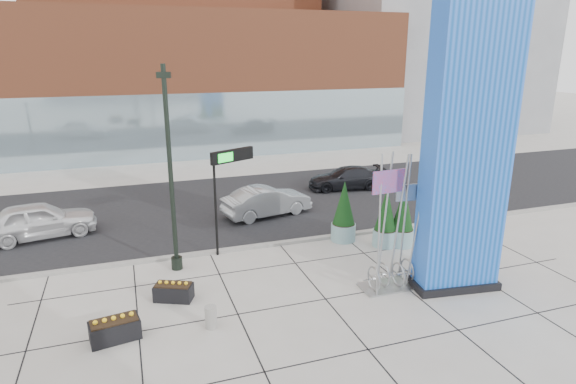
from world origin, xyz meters
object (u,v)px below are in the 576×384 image
object	(u,v)px
car_white_west	(39,220)
car_silver_mid	(267,202)
overhead_street_sign	(232,166)
concrete_bollard	(211,317)
lamp_post	(172,191)
public_art_sculpture	(393,253)
blue_pylon	(467,154)

from	to	relation	value
car_white_west	car_silver_mid	xyz separation A→B (m)	(10.36, -0.38, -0.07)
overhead_street_sign	car_silver_mid	distance (m)	5.59
concrete_bollard	lamp_post	bearing A→B (deg)	96.43
public_art_sculpture	car_silver_mid	distance (m)	8.97
lamp_post	concrete_bollard	world-z (taller)	lamp_post
lamp_post	concrete_bollard	size ratio (longest dim) A/B	10.88
blue_pylon	public_art_sculpture	bearing A→B (deg)	168.61
concrete_bollard	car_white_west	distance (m)	11.32
overhead_street_sign	car_white_west	bearing A→B (deg)	125.98
blue_pylon	car_silver_mid	size ratio (longest dim) A/B	2.19
concrete_bollard	car_white_west	world-z (taller)	car_white_west
blue_pylon	public_art_sculpture	world-z (taller)	blue_pylon
public_art_sculpture	overhead_street_sign	bearing A→B (deg)	133.59
lamp_post	car_white_west	world-z (taller)	lamp_post
concrete_bollard	overhead_street_sign	xyz separation A→B (m)	(1.93, 5.27, 3.29)
concrete_bollard	public_art_sculpture	bearing A→B (deg)	4.94
car_white_west	concrete_bollard	bearing A→B (deg)	-159.73
car_white_west	overhead_street_sign	bearing A→B (deg)	-130.42
lamp_post	public_art_sculpture	world-z (taller)	lamp_post
blue_pylon	lamp_post	xyz separation A→B (m)	(-9.03, 4.61, -1.65)
lamp_post	concrete_bollard	distance (m)	5.27
public_art_sculpture	concrete_bollard	bearing A→B (deg)	-175.24
blue_pylon	car_silver_mid	bearing A→B (deg)	120.25
blue_pylon	car_white_west	size ratio (longest dim) A/B	2.07
concrete_bollard	car_silver_mid	size ratio (longest dim) A/B	0.16
blue_pylon	lamp_post	distance (m)	10.27
blue_pylon	public_art_sculpture	size ratio (longest dim) A/B	2.04
blue_pylon	car_silver_mid	xyz separation A→B (m)	(-4.03, 9.43, -4.01)
concrete_bollard	overhead_street_sign	bearing A→B (deg)	69.86
public_art_sculpture	concrete_bollard	distance (m)	6.53
public_art_sculpture	car_white_west	xyz separation A→B (m)	(-12.31, 9.11, -0.46)
blue_pylon	car_silver_mid	world-z (taller)	blue_pylon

